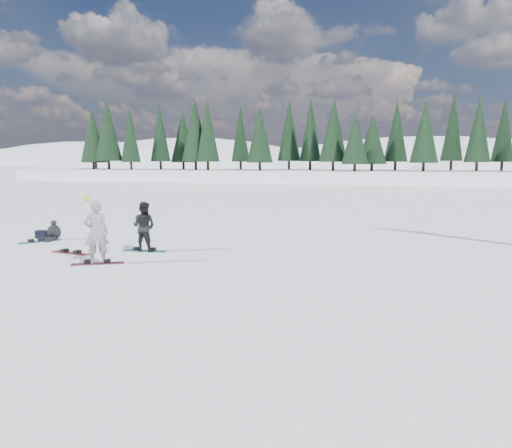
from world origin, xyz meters
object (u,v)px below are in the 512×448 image
Objects in this scene: seated_rider at (53,232)px; snowboard_loose_a at (39,242)px; snowboarder_woman at (96,232)px; snowboarder_man at (144,227)px; gear_bag at (42,234)px; snowboard_loose_b at (71,253)px.

seated_rider reaches higher than snowboard_loose_a.
snowboarder_woman is 5.44m from seated_rider.
snowboarder_man reaches higher than snowboard_loose_a.
gear_bag is (-0.70, 0.25, -0.14)m from seated_rider.
snowboarder_woman is 2.35m from snowboard_loose_b.
snowboard_loose_a is (0.51, -0.83, -0.14)m from gear_bag.
seated_rider is at bearing 16.65° from snowboard_loose_a.
snowboard_loose_a is 3.05m from snowboard_loose_b.
snowboarder_man is 5.46m from gear_bag.
gear_bag is at bearing 151.97° from snowboard_loose_b.
snowboard_loose_b is (2.37, -2.25, -0.27)m from seated_rider.
seated_rider reaches higher than snowboard_loose_b.
seated_rider is at bearing -19.53° from gear_bag.
snowboarder_woman is at bearing -89.25° from snowboard_loose_a.
snowboarder_woman reaches higher than snowboard_loose_b.
snowboard_loose_b is (3.07, -2.49, -0.14)m from gear_bag.
snowboarder_woman is 4.54× the size of gear_bag.
snowboard_loose_a is at bearing -99.68° from seated_rider.
seated_rider is at bearing 147.61° from snowboard_loose_b.
snowboarder_man is (0.36, 2.22, -0.12)m from snowboarder_woman.
seated_rider is (-4.15, 3.46, -0.67)m from snowboarder_woman.
snowboarder_man is 1.81× the size of seated_rider.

